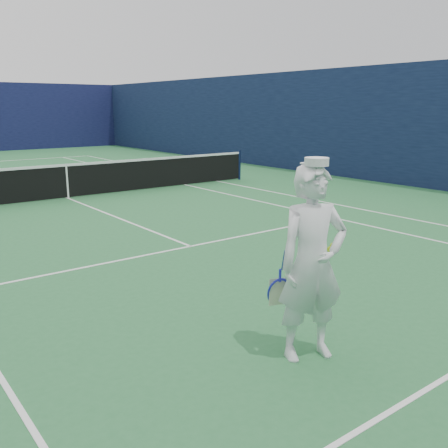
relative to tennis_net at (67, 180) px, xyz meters
The scene contains 5 objects.
ground 0.55m from the tennis_net, ahead, with size 80.00×80.00×0.00m, color #296C39.
court_markings 0.55m from the tennis_net, ahead, with size 11.03×23.83×0.01m.
windscreen_fence 1.45m from the tennis_net, ahead, with size 20.12×36.12×4.00m.
tennis_net is the anchor object (origin of this frame).
tennis_player 10.83m from the tennis_net, 97.20° to the right, with size 0.87×0.73×2.12m.
Camera 1 is at (-5.05, -14.08, 2.61)m, focal length 40.00 mm.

